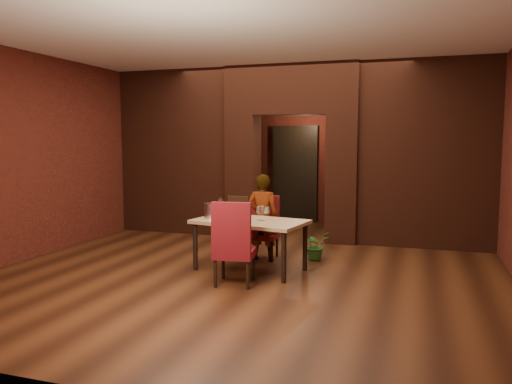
# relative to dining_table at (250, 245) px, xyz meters

# --- Properties ---
(floor) EXTENTS (8.00, 8.00, 0.00)m
(floor) POSITION_rel_dining_table_xyz_m (-0.00, 0.40, -0.36)
(floor) COLOR #422110
(floor) RESTS_ON ground
(ceiling) EXTENTS (7.00, 8.00, 0.04)m
(ceiling) POSITION_rel_dining_table_xyz_m (-0.00, 0.40, 2.84)
(ceiling) COLOR silver
(ceiling) RESTS_ON ground
(wall_back) EXTENTS (7.00, 0.04, 3.20)m
(wall_back) POSITION_rel_dining_table_xyz_m (-0.00, 4.40, 1.24)
(wall_back) COLOR maroon
(wall_back) RESTS_ON ground
(wall_front) EXTENTS (7.00, 0.04, 3.20)m
(wall_front) POSITION_rel_dining_table_xyz_m (-0.00, -3.60, 1.24)
(wall_front) COLOR maroon
(wall_front) RESTS_ON ground
(wall_left) EXTENTS (0.04, 8.00, 3.20)m
(wall_left) POSITION_rel_dining_table_xyz_m (-3.50, 0.40, 1.24)
(wall_left) COLOR maroon
(wall_left) RESTS_ON ground
(pillar_left) EXTENTS (0.55, 0.55, 2.30)m
(pillar_left) POSITION_rel_dining_table_xyz_m (-0.95, 2.40, 0.79)
(pillar_left) COLOR maroon
(pillar_left) RESTS_ON ground
(pillar_right) EXTENTS (0.55, 0.55, 2.30)m
(pillar_right) POSITION_rel_dining_table_xyz_m (0.95, 2.40, 0.79)
(pillar_right) COLOR maroon
(pillar_right) RESTS_ON ground
(lintel) EXTENTS (2.45, 0.55, 0.90)m
(lintel) POSITION_rel_dining_table_xyz_m (-0.00, 2.40, 2.39)
(lintel) COLOR maroon
(lintel) RESTS_ON ground
(wing_wall_left) EXTENTS (2.28, 0.35, 3.20)m
(wing_wall_left) POSITION_rel_dining_table_xyz_m (-2.36, 2.40, 1.24)
(wing_wall_left) COLOR maroon
(wing_wall_left) RESTS_ON ground
(wing_wall_right) EXTENTS (2.28, 0.35, 3.20)m
(wing_wall_right) POSITION_rel_dining_table_xyz_m (2.36, 2.40, 1.24)
(wing_wall_right) COLOR maroon
(wing_wall_right) RESTS_ON ground
(vent_panel) EXTENTS (0.40, 0.03, 0.50)m
(vent_panel) POSITION_rel_dining_table_xyz_m (-0.95, 2.10, 0.19)
(vent_panel) COLOR #AA5D31
(vent_panel) RESTS_ON ground
(rear_door) EXTENTS (0.90, 0.08, 2.10)m
(rear_door) POSITION_rel_dining_table_xyz_m (-0.40, 4.34, 0.69)
(rear_door) COLOR black
(rear_door) RESTS_ON ground
(rear_door_frame) EXTENTS (1.02, 0.04, 2.22)m
(rear_door_frame) POSITION_rel_dining_table_xyz_m (-0.40, 4.30, 0.69)
(rear_door_frame) COLOR black
(rear_door_frame) RESTS_ON ground
(dining_table) EXTENTS (1.67, 1.12, 0.72)m
(dining_table) POSITION_rel_dining_table_xyz_m (0.00, 0.00, 0.00)
(dining_table) COLOR tan
(dining_table) RESTS_ON ground
(chair_far) EXTENTS (0.47, 0.47, 0.97)m
(chair_far) POSITION_rel_dining_table_xyz_m (-0.03, 0.71, 0.12)
(chair_far) COLOR maroon
(chair_far) RESTS_ON ground
(chair_near) EXTENTS (0.56, 0.56, 1.09)m
(chair_near) POSITION_rel_dining_table_xyz_m (0.03, -0.70, 0.18)
(chair_near) COLOR maroon
(chair_near) RESTS_ON ground
(person_seated) EXTENTS (0.50, 0.34, 1.33)m
(person_seated) POSITION_rel_dining_table_xyz_m (-0.00, 0.61, 0.31)
(person_seated) COLOR silver
(person_seated) RESTS_ON ground
(wine_glass_a) EXTENTS (0.09, 0.09, 0.21)m
(wine_glass_a) POSITION_rel_dining_table_xyz_m (-0.24, 0.17, 0.47)
(wine_glass_a) COLOR white
(wine_glass_a) RESTS_ON dining_table
(wine_glass_b) EXTENTS (0.08, 0.08, 0.19)m
(wine_glass_b) POSITION_rel_dining_table_xyz_m (0.13, 0.03, 0.46)
(wine_glass_b) COLOR white
(wine_glass_b) RESTS_ON dining_table
(wine_glass_c) EXTENTS (0.08, 0.08, 0.21)m
(wine_glass_c) POSITION_rel_dining_table_xyz_m (0.19, -0.01, 0.46)
(wine_glass_c) COLOR white
(wine_glass_c) RESTS_ON dining_table
(tasting_sheet) EXTENTS (0.39, 0.37, 0.00)m
(tasting_sheet) POSITION_rel_dining_table_xyz_m (-0.21, -0.22, 0.36)
(tasting_sheet) COLOR white
(tasting_sheet) RESTS_ON dining_table
(wine_bucket) EXTENTS (0.18, 0.18, 0.22)m
(wine_bucket) POSITION_rel_dining_table_xyz_m (-0.59, -0.04, 0.47)
(wine_bucket) COLOR #B9B9C0
(wine_bucket) RESTS_ON dining_table
(water_bottle) EXTENTS (0.07, 0.07, 0.30)m
(water_bottle) POSITION_rel_dining_table_xyz_m (-0.45, 0.02, 0.51)
(water_bottle) COLOR white
(water_bottle) RESTS_ON dining_table
(potted_plant) EXTENTS (0.53, 0.51, 0.45)m
(potted_plant) POSITION_rel_dining_table_xyz_m (0.76, 0.90, -0.14)
(potted_plant) COLOR #296323
(potted_plant) RESTS_ON ground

